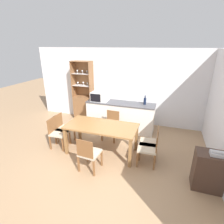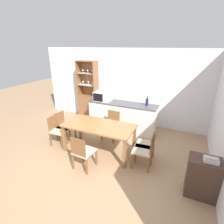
{
  "view_description": "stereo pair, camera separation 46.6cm",
  "coord_description": "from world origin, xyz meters",
  "px_view_note": "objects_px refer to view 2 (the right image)",
  "views": [
    {
      "loc": [
        1.38,
        -3.14,
        2.64
      ],
      "look_at": [
        -0.06,
        1.22,
        0.86
      ],
      "focal_mm": 28.0,
      "sensor_mm": 36.0,
      "label": 1
    },
    {
      "loc": [
        1.81,
        -2.97,
        2.64
      ],
      "look_at": [
        -0.06,
        1.22,
        0.86
      ],
      "focal_mm": 28.0,
      "sensor_mm": 36.0,
      "label": 2
    }
  ],
  "objects_px": {
    "dining_chair_head_far": "(111,125)",
    "side_cabinet": "(202,177)",
    "dining_chair_side_left_far": "(64,126)",
    "dining_chair_head_near": "(83,152)",
    "dining_chair_side_right_far": "(147,144)",
    "display_cabinet": "(89,102)",
    "wine_bottle": "(147,102)",
    "microwave": "(103,96)",
    "telephone": "(211,160)",
    "dining_chair_side_right_near": "(144,150)",
    "dining_table": "(99,128)",
    "dining_chair_side_left_near": "(58,130)"
  },
  "relations": [
    {
      "from": "dining_chair_head_near",
      "to": "dining_chair_side_right_near",
      "type": "bearing_deg",
      "value": 31.57
    },
    {
      "from": "dining_chair_side_left_far",
      "to": "wine_bottle",
      "type": "xyz_separation_m",
      "value": [
        2.05,
        1.37,
        0.61
      ]
    },
    {
      "from": "dining_table",
      "to": "wine_bottle",
      "type": "distance_m",
      "value": 1.76
    },
    {
      "from": "microwave",
      "to": "telephone",
      "type": "height_order",
      "value": "microwave"
    },
    {
      "from": "wine_bottle",
      "to": "dining_chair_side_left_far",
      "type": "bearing_deg",
      "value": -146.22
    },
    {
      "from": "display_cabinet",
      "to": "dining_chair_side_left_far",
      "type": "height_order",
      "value": "display_cabinet"
    },
    {
      "from": "dining_chair_head_far",
      "to": "telephone",
      "type": "xyz_separation_m",
      "value": [
        2.44,
        -1.3,
        0.39
      ]
    },
    {
      "from": "dining_chair_head_far",
      "to": "side_cabinet",
      "type": "distance_m",
      "value": 2.69
    },
    {
      "from": "dining_chair_side_right_far",
      "to": "dining_chair_head_far",
      "type": "relative_size",
      "value": 1.0
    },
    {
      "from": "side_cabinet",
      "to": "wine_bottle",
      "type": "bearing_deg",
      "value": 127.6
    },
    {
      "from": "telephone",
      "to": "side_cabinet",
      "type": "bearing_deg",
      "value": 142.23
    },
    {
      "from": "dining_chair_side_right_far",
      "to": "side_cabinet",
      "type": "height_order",
      "value": "dining_chair_side_right_far"
    },
    {
      "from": "dining_chair_side_right_near",
      "to": "telephone",
      "type": "xyz_separation_m",
      "value": [
        1.23,
        -0.42,
        0.39
      ]
    },
    {
      "from": "dining_table",
      "to": "dining_chair_side_right_near",
      "type": "distance_m",
      "value": 1.24
    },
    {
      "from": "dining_chair_side_right_far",
      "to": "wine_bottle",
      "type": "bearing_deg",
      "value": 11.35
    },
    {
      "from": "display_cabinet",
      "to": "dining_table",
      "type": "bearing_deg",
      "value": -52.75
    },
    {
      "from": "dining_chair_head_far",
      "to": "dining_chair_side_right_near",
      "type": "bearing_deg",
      "value": 147.61
    },
    {
      "from": "dining_table",
      "to": "telephone",
      "type": "bearing_deg",
      "value": -12.68
    },
    {
      "from": "dining_table",
      "to": "dining_chair_side_left_far",
      "type": "height_order",
      "value": "dining_chair_side_left_far"
    },
    {
      "from": "wine_bottle",
      "to": "dining_chair_side_right_near",
      "type": "bearing_deg",
      "value": -77.13
    },
    {
      "from": "display_cabinet",
      "to": "microwave",
      "type": "bearing_deg",
      "value": -30.5
    },
    {
      "from": "dining_chair_head_far",
      "to": "display_cabinet",
      "type": "bearing_deg",
      "value": -35.26
    },
    {
      "from": "microwave",
      "to": "dining_chair_side_right_far",
      "type": "bearing_deg",
      "value": -35.27
    },
    {
      "from": "microwave",
      "to": "dining_table",
      "type": "bearing_deg",
      "value": -66.94
    },
    {
      "from": "dining_chair_head_far",
      "to": "telephone",
      "type": "height_order",
      "value": "telephone"
    },
    {
      "from": "dining_chair_side_right_near",
      "to": "telephone",
      "type": "distance_m",
      "value": 1.36
    },
    {
      "from": "dining_chair_side_left_near",
      "to": "wine_bottle",
      "type": "relative_size",
      "value": 2.96
    },
    {
      "from": "dining_chair_side_left_near",
      "to": "telephone",
      "type": "relative_size",
      "value": 3.54
    },
    {
      "from": "display_cabinet",
      "to": "dining_chair_side_right_far",
      "type": "relative_size",
      "value": 2.55
    },
    {
      "from": "dining_chair_head_far",
      "to": "dining_chair_side_right_near",
      "type": "distance_m",
      "value": 1.49
    },
    {
      "from": "display_cabinet",
      "to": "wine_bottle",
      "type": "distance_m",
      "value": 2.37
    },
    {
      "from": "dining_chair_side_left_far",
      "to": "microwave",
      "type": "height_order",
      "value": "microwave"
    },
    {
      "from": "dining_chair_side_right_far",
      "to": "dining_chair_side_right_near",
      "type": "xyz_separation_m",
      "value": [
        0.0,
        -0.26,
        0.0
      ]
    },
    {
      "from": "dining_chair_head_near",
      "to": "side_cabinet",
      "type": "bearing_deg",
      "value": 10.32
    },
    {
      "from": "dining_chair_side_left_far",
      "to": "side_cabinet",
      "type": "height_order",
      "value": "dining_chair_side_left_far"
    },
    {
      "from": "dining_chair_head_far",
      "to": "dining_chair_side_left_far",
      "type": "bearing_deg",
      "value": 30.4
    },
    {
      "from": "side_cabinet",
      "to": "telephone",
      "type": "xyz_separation_m",
      "value": [
        0.06,
        -0.05,
        0.43
      ]
    },
    {
      "from": "dining_chair_side_right_far",
      "to": "dining_chair_side_right_near",
      "type": "bearing_deg",
      "value": 176.2
    },
    {
      "from": "dining_chair_side_left_near",
      "to": "telephone",
      "type": "distance_m",
      "value": 3.7
    },
    {
      "from": "dining_chair_side_left_near",
      "to": "dining_chair_side_left_far",
      "type": "bearing_deg",
      "value": 177.39
    },
    {
      "from": "dining_table",
      "to": "dining_chair_side_right_near",
      "type": "xyz_separation_m",
      "value": [
        1.21,
        -0.13,
        -0.24
      ]
    },
    {
      "from": "microwave",
      "to": "side_cabinet",
      "type": "bearing_deg",
      "value": -32.68
    },
    {
      "from": "dining_chair_side_left_far",
      "to": "dining_chair_head_near",
      "type": "bearing_deg",
      "value": 56.36
    },
    {
      "from": "dining_chair_side_right_near",
      "to": "wine_bottle",
      "type": "xyz_separation_m",
      "value": [
        -0.37,
        1.63,
        0.61
      ]
    },
    {
      "from": "dining_table",
      "to": "telephone",
      "type": "relative_size",
      "value": 7.59
    },
    {
      "from": "display_cabinet",
      "to": "dining_chair_side_left_near",
      "type": "height_order",
      "value": "display_cabinet"
    },
    {
      "from": "wine_bottle",
      "to": "display_cabinet",
      "type": "bearing_deg",
      "value": 169.76
    },
    {
      "from": "dining_table",
      "to": "side_cabinet",
      "type": "xyz_separation_m",
      "value": [
        2.38,
        -0.5,
        -0.28
      ]
    },
    {
      "from": "dining_chair_head_far",
      "to": "dining_chair_head_near",
      "type": "bearing_deg",
      "value": 93.2
    },
    {
      "from": "dining_chair_head_far",
      "to": "dining_table",
      "type": "bearing_deg",
      "value": 93.23
    }
  ]
}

